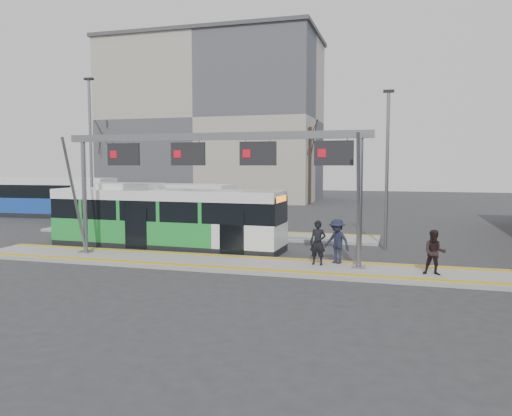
{
  "coord_description": "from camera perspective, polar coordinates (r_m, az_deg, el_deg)",
  "views": [
    {
      "loc": [
        6.9,
        -18.81,
        4.07
      ],
      "look_at": [
        0.65,
        3.0,
        2.08
      ],
      "focal_mm": 35.0,
      "sensor_mm": 36.0,
      "label": 1
    }
  ],
  "objects": [
    {
      "name": "platform_main",
      "position": [
        20.43,
        -4.1,
        -6.28
      ],
      "size": [
        22.0,
        3.0,
        0.15
      ],
      "primitive_type": "cube",
      "color": "gray",
      "rests_on": "ground"
    },
    {
      "name": "hero_bus",
      "position": [
        24.49,
        -10.27,
        -1.23
      ],
      "size": [
        11.54,
        2.78,
        3.15
      ],
      "rotation": [
        0.0,
        0.0,
        -0.03
      ],
      "color": "black",
      "rests_on": "ground"
    },
    {
      "name": "passenger_c",
      "position": [
        20.05,
        9.24,
        -3.77
      ],
      "size": [
        1.32,
        1.13,
        1.77
      ],
      "primitive_type": "imported",
      "rotation": [
        0.0,
        0.0,
        -0.51
      ],
      "color": "#1B1F31",
      "rests_on": "platform_main"
    },
    {
      "name": "tree_left",
      "position": [
        52.42,
        -0.39,
        7.66
      ],
      "size": [
        1.4,
        1.4,
        8.57
      ],
      "color": "#382B21",
      "rests_on": "ground"
    },
    {
      "name": "ground",
      "position": [
        20.45,
        -4.09,
        -6.49
      ],
      "size": [
        120.0,
        120.0,
        0.0
      ],
      "primitive_type": "plane",
      "color": "#2D2D30",
      "rests_on": "ground"
    },
    {
      "name": "tactile_main",
      "position": [
        20.41,
        -4.1,
        -6.05
      ],
      "size": [
        22.0,
        2.65,
        0.02
      ],
      "color": "gold",
      "rests_on": "platform_main"
    },
    {
      "name": "tree_mid",
      "position": [
        51.35,
        6.23,
        7.96
      ],
      "size": [
        1.4,
        1.4,
        8.9
      ],
      "color": "#382B21",
      "rests_on": "ground"
    },
    {
      "name": "tree_far",
      "position": [
        58.45,
        -17.01,
        7.67
      ],
      "size": [
        1.4,
        1.4,
        9.24
      ],
      "color": "#382B21",
      "rests_on": "ground"
    },
    {
      "name": "platform_second",
      "position": [
        29.22,
        -6.08,
        -2.88
      ],
      "size": [
        20.0,
        3.0,
        0.15
      ],
      "primitive_type": "cube",
      "color": "gray",
      "rests_on": "ground"
    },
    {
      "name": "passenger_b",
      "position": [
        18.84,
        19.74,
        -4.81
      ],
      "size": [
        0.79,
        0.62,
        1.61
      ],
      "primitive_type": "imported",
      "rotation": [
        0.0,
        0.0,
        -0.01
      ],
      "color": "black",
      "rests_on": "platform_main"
    },
    {
      "name": "passenger_a",
      "position": [
        19.65,
        7.08,
        -3.95
      ],
      "size": [
        0.69,
        0.5,
        1.75
      ],
      "primitive_type": "imported",
      "rotation": [
        0.0,
        0.0,
        -0.14
      ],
      "color": "black",
      "rests_on": "platform_main"
    },
    {
      "name": "lamp_east",
      "position": [
        24.33,
        14.75,
        4.69
      ],
      "size": [
        0.5,
        0.25,
        7.53
      ],
      "color": "slate",
      "rests_on": "ground"
    },
    {
      "name": "lamp_west",
      "position": [
        28.85,
        -18.35,
        5.82
      ],
      "size": [
        0.5,
        0.25,
        8.73
      ],
      "color": "slate",
      "rests_on": "ground"
    },
    {
      "name": "gantry",
      "position": [
        20.4,
        -4.84,
        5.63
      ],
      "size": [
        13.0,
        1.68,
        5.2
      ],
      "color": "slate",
      "rests_on": "platform_main"
    },
    {
      "name": "bg_bus_green",
      "position": [
        34.0,
        -11.85,
        0.36
      ],
      "size": [
        11.28,
        3.01,
        2.79
      ],
      "rotation": [
        0.0,
        0.0,
        -0.06
      ],
      "color": "black",
      "rests_on": "ground"
    },
    {
      "name": "apartment_block",
      "position": [
        58.89,
        -4.94,
        9.99
      ],
      "size": [
        24.5,
        12.5,
        18.4
      ],
      "color": "#A79D8B",
      "rests_on": "ground"
    },
    {
      "name": "bg_bus_blue",
      "position": [
        42.36,
        -23.29,
        1.11
      ],
      "size": [
        11.74,
        3.2,
        3.03
      ],
      "rotation": [
        0.0,
        0.0,
        0.05
      ],
      "color": "black",
      "rests_on": "ground"
    },
    {
      "name": "tactile_second",
      "position": [
        30.26,
        -5.27,
        -2.44
      ],
      "size": [
        20.0,
        0.35,
        0.02
      ],
      "color": "gold",
      "rests_on": "platform_second"
    }
  ]
}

